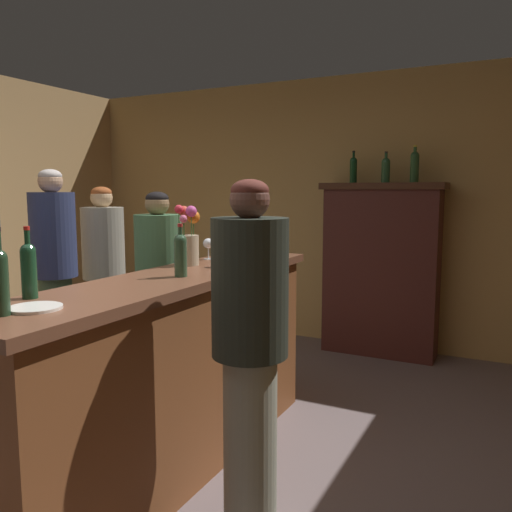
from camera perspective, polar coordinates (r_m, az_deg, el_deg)
name	(u,v)px	position (r m, az deg, el deg)	size (l,w,h in m)	color
floor	(69,484)	(3.14, -19.76, -22.36)	(8.21, 8.21, 0.00)	#6F6060
wall_back	(302,211)	(5.46, 5.04, 4.92)	(5.12, 0.12, 2.63)	tan
bar_counter	(173,374)	(2.92, -9.01, -12.59)	(0.53, 2.40, 1.08)	brown
display_cabinet	(381,266)	(4.96, 13.47, -1.06)	(1.11, 0.38, 1.59)	#461F1B
wine_bottle_chardonnay	(181,253)	(2.73, -8.24, 0.33)	(0.07, 0.07, 0.28)	#2F4C33
wine_bottle_malbec	(257,237)	(3.55, 0.10, 2.09)	(0.08, 0.08, 0.28)	#183D26
wine_bottle_rose	(29,268)	(2.35, -23.57, -1.17)	(0.06, 0.06, 0.30)	#173C24
wine_glass_front	(225,249)	(3.07, -3.36, 0.80)	(0.08, 0.08, 0.14)	white
wine_glass_mid	(208,244)	(3.40, -5.23, 1.30)	(0.07, 0.07, 0.14)	white
wine_glass_rear	(247,238)	(3.70, -1.04, 1.97)	(0.08, 0.08, 0.16)	white
flower_arrangement	(188,240)	(3.15, -7.48, 1.73)	(0.14, 0.18, 0.36)	tan
cheese_plate	(35,308)	(2.14, -22.97, -5.23)	(0.20, 0.20, 0.01)	white
display_bottle_left	(353,169)	(4.99, 10.59, 9.36)	(0.07, 0.07, 0.29)	#123B1D
display_bottle_midleft	(386,169)	(4.91, 13.98, 9.22)	(0.08, 0.08, 0.28)	#264F2E
display_bottle_center	(415,165)	(4.86, 16.93, 9.45)	(0.08, 0.08, 0.32)	#274C29
patron_tall	(55,271)	(4.20, -21.12, -1.51)	(0.33, 0.33, 1.68)	#416043
patron_by_cabinet	(159,288)	(3.82, -10.53, -3.44)	(0.33, 0.33, 1.52)	#2C2945
patron_in_navy	(104,269)	(4.68, -16.25, -1.42)	(0.36, 0.36, 1.56)	#B2A798
bartender	(250,344)	(2.30, -0.66, -9.60)	(0.33, 0.33, 1.57)	gray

